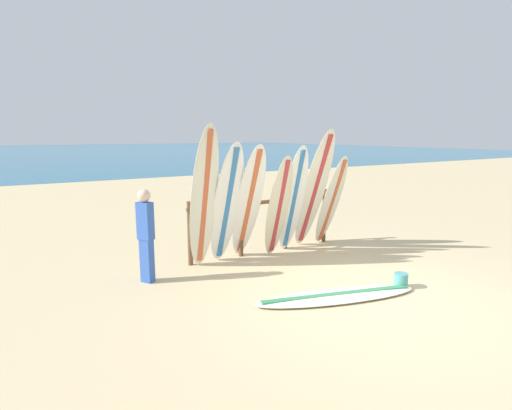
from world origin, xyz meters
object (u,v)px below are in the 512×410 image
at_px(surfboard_leaning_far_left, 204,198).
at_px(surfboard_leaning_left, 227,204).
at_px(surfboard_rack, 264,216).
at_px(surfboard_leaning_right, 314,191).
at_px(surfboard_lying_on_sand, 337,296).
at_px(beachgoer_standing, 146,232).
at_px(surfboard_leaning_center_left, 248,203).
at_px(surfboard_leaning_center_right, 293,200).
at_px(surfboard_leaning_center, 279,207).
at_px(surfboard_leaning_far_right, 331,201).
at_px(sand_bucket, 401,281).

height_order(surfboard_leaning_far_left, surfboard_leaning_left, surfboard_leaning_far_left).
xyz_separation_m(surfboard_rack, surfboard_leaning_right, (0.92, -0.43, 0.49)).
distance_m(surfboard_lying_on_sand, beachgoer_standing, 3.12).
distance_m(surfboard_leaning_left, surfboard_leaning_center_left, 0.46).
bearing_deg(surfboard_leaning_far_left, surfboard_leaning_center_right, -0.36).
xyz_separation_m(surfboard_leaning_center_right, surfboard_lying_on_sand, (-0.77, -2.15, -1.05)).
bearing_deg(surfboard_leaning_center, surfboard_leaning_far_right, 4.54).
distance_m(surfboard_leaning_left, surfboard_leaning_right, 1.92).
bearing_deg(surfboard_leaning_center_right, surfboard_leaning_center, -173.51).
relative_size(surfboard_leaning_center, surfboard_lying_on_sand, 0.78).
bearing_deg(beachgoer_standing, surfboard_leaning_left, 4.10).
distance_m(surfboard_leaning_left, surfboard_leaning_center, 1.07).
height_order(surfboard_leaning_far_left, surfboard_leaning_center, surfboard_leaning_far_left).
bearing_deg(surfboard_leaning_left, surfboard_leaning_center_right, -2.51).
bearing_deg(surfboard_leaning_center_right, surfboard_lying_on_sand, -109.73).
xyz_separation_m(surfboard_leaning_center_left, surfboard_leaning_center, (0.60, -0.11, -0.11)).
height_order(surfboard_leaning_center_left, sand_bucket, surfboard_leaning_center_left).
bearing_deg(surfboard_leaning_right, surfboard_leaning_far_left, 178.89).
relative_size(surfboard_rack, surfboard_leaning_left, 1.45).
bearing_deg(sand_bucket, surfboard_rack, 106.01).
bearing_deg(surfboard_leaning_center, surfboard_leaning_center_left, 169.14).
distance_m(surfboard_leaning_left, surfboard_leaning_far_right, 2.49).
bearing_deg(surfboard_leaning_left, surfboard_leaning_center_left, 1.25).
relative_size(surfboard_leaning_center_left, surfboard_leaning_right, 0.89).
relative_size(surfboard_leaning_left, beachgoer_standing, 1.49).
xyz_separation_m(beachgoer_standing, sand_bucket, (3.29, -2.31, -0.72)).
bearing_deg(surfboard_leaning_center_left, surfboard_leaning_left, -178.75).
xyz_separation_m(surfboard_leaning_far_right, surfboard_lying_on_sand, (-1.83, -2.22, -0.94)).
distance_m(surfboard_leaning_center_right, surfboard_leaning_far_right, 1.07).
relative_size(surfboard_leaning_far_right, surfboard_lying_on_sand, 0.76).
distance_m(surfboard_leaning_center, beachgoer_standing, 2.56).
xyz_separation_m(surfboard_leaning_far_left, surfboard_leaning_left, (0.46, 0.05, -0.15)).
distance_m(surfboard_leaning_center_right, surfboard_leaning_right, 0.52).
distance_m(surfboard_rack, sand_bucket, 2.92).
bearing_deg(surfboard_leaning_center_right, beachgoer_standing, -179.11).
height_order(surfboard_leaning_left, surfboard_leaning_center_right, surfboard_leaning_left).
bearing_deg(surfboard_leaning_far_left, surfboard_leaning_right, -1.11).
height_order(surfboard_leaning_center_right, beachgoer_standing, surfboard_leaning_center_right).
bearing_deg(surfboard_lying_on_sand, surfboard_rack, 82.39).
bearing_deg(sand_bucket, surfboard_leaning_far_left, 133.46).
height_order(surfboard_leaning_center_left, surfboard_leaning_far_right, surfboard_leaning_center_left).
distance_m(surfboard_leaning_center_left, beachgoer_standing, 1.98).
relative_size(surfboard_leaning_center_left, surfboard_leaning_center, 1.11).
xyz_separation_m(surfboard_rack, surfboard_leaning_left, (-1.00, -0.33, 0.38)).
relative_size(surfboard_rack, surfboard_leaning_far_left, 1.28).
xyz_separation_m(surfboard_leaning_right, surfboard_lying_on_sand, (-1.26, -2.11, -1.20)).
bearing_deg(surfboard_leaning_right, surfboard_leaning_center_right, 176.01).
bearing_deg(surfboard_leaning_far_right, surfboard_lying_on_sand, -129.52).
height_order(surfboard_leaning_center, surfboard_leaning_center_right, surfboard_leaning_center_right).
relative_size(surfboard_leaning_far_left, surfboard_leaning_center_left, 1.16).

